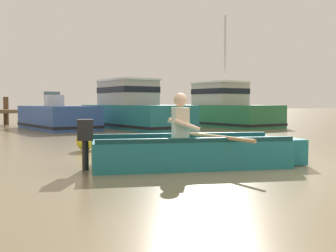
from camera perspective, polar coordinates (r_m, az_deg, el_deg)
The scene contains 6 objects.
ground_plane at distance 6.86m, azimuth 13.38°, elevation -5.58°, with size 120.00×120.00×0.00m, color #7A6B4C.
rowboat_with_person at distance 6.82m, azimuth 3.49°, elevation -3.43°, with size 3.70×2.11×1.19m.
moored_boat_blue at distance 17.25m, azimuth -14.78°, elevation 1.07°, with size 2.67×4.78×1.50m.
moored_boat_teal at distance 17.51m, azimuth -4.92°, elevation 2.22°, with size 3.03×6.46×2.04m.
moored_boat_green at distance 18.73m, azimuth 7.67°, elevation 2.23°, with size 2.87×5.30×4.86m.
mooring_buoy at distance 9.31m, azimuth -11.10°, elevation -1.98°, with size 0.42×0.42×0.42m, color yellow.
Camera 1 is at (-4.17, -5.35, 1.03)m, focal length 44.96 mm.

